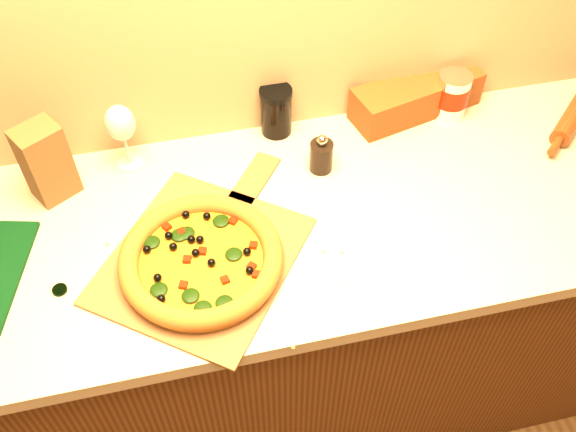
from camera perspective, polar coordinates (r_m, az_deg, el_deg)
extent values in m
cube|color=#441F0E|center=(1.90, -2.01, -9.54)|extent=(2.80, 0.65, 0.86)
cube|color=beige|center=(1.53, -2.46, -0.90)|extent=(2.84, 0.68, 0.04)
cube|color=brown|center=(1.45, -7.71, -3.90)|extent=(0.56, 0.57, 0.01)
cube|color=brown|center=(1.61, -2.94, 3.38)|extent=(0.15, 0.17, 0.01)
cylinder|color=#BF7B2F|center=(1.43, -7.65, -4.22)|extent=(0.34, 0.34, 0.02)
cylinder|color=gold|center=(1.42, -7.71, -3.92)|extent=(0.29, 0.29, 0.01)
torus|color=#91541A|center=(1.41, -7.74, -3.74)|extent=(0.36, 0.36, 0.04)
ellipsoid|color=black|center=(1.43, -5.81, -2.34)|extent=(0.04, 0.04, 0.01)
sphere|color=black|center=(1.40, -9.37, -4.58)|extent=(0.02, 0.02, 0.02)
cube|color=maroon|center=(1.38, -6.57, -5.28)|extent=(0.02, 0.02, 0.01)
cylinder|color=black|center=(1.48, -19.63, -6.19)|extent=(0.04, 0.04, 0.01)
cylinder|color=black|center=(1.61, 2.97, 5.31)|extent=(0.06, 0.06, 0.08)
sphere|color=silver|center=(1.57, 3.05, 6.75)|extent=(0.03, 0.03, 0.03)
cylinder|color=#5B2A0F|center=(1.92, 24.20, 8.41)|extent=(0.23, 0.21, 0.05)
cylinder|color=#5B2A0F|center=(1.79, 22.66, 5.75)|extent=(0.06, 0.06, 0.02)
cylinder|color=silver|center=(1.80, 14.35, 10.40)|extent=(0.09, 0.09, 0.13)
cylinder|color=#901805|center=(1.80, 14.39, 10.56)|extent=(0.09, 0.09, 0.06)
cube|color=maroon|center=(1.80, 11.32, 10.40)|extent=(0.38, 0.20, 0.10)
cylinder|color=silver|center=(1.69, -13.83, 4.66)|extent=(0.07, 0.07, 0.00)
cylinder|color=silver|center=(1.66, -14.10, 5.71)|extent=(0.01, 0.01, 0.08)
ellipsoid|color=silver|center=(1.61, -14.70, 8.00)|extent=(0.07, 0.07, 0.10)
cube|color=brown|center=(1.61, -20.70, 4.49)|extent=(0.13, 0.12, 0.20)
cylinder|color=black|center=(1.70, -1.06, 9.12)|extent=(0.08, 0.08, 0.12)
cylinder|color=black|center=(1.65, -1.09, 10.92)|extent=(0.08, 0.08, 0.02)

